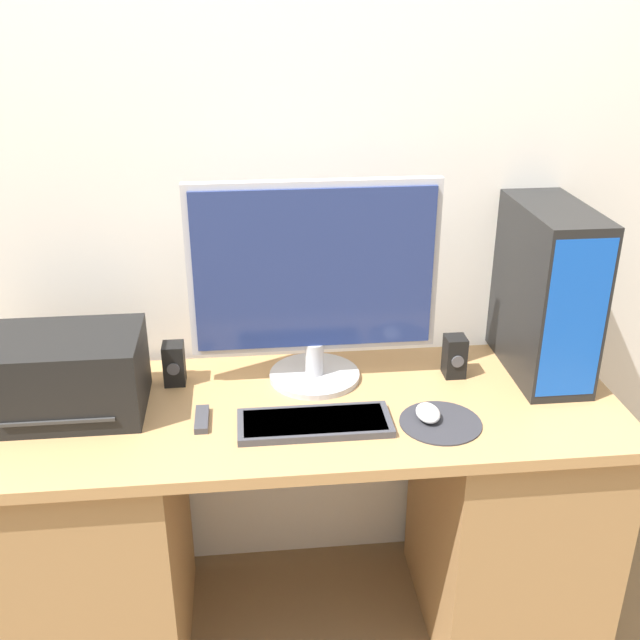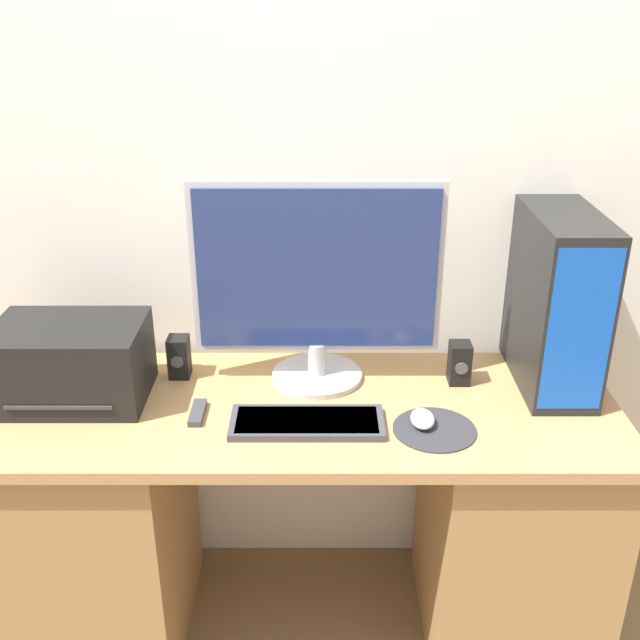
{
  "view_description": "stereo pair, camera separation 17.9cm",
  "coord_description": "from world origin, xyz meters",
  "views": [
    {
      "loc": [
        -0.14,
        -1.33,
        1.72
      ],
      "look_at": [
        0.03,
        0.29,
        0.98
      ],
      "focal_mm": 42.0,
      "sensor_mm": 36.0,
      "label": 1
    },
    {
      "loc": [
        0.04,
        -1.34,
        1.72
      ],
      "look_at": [
        0.03,
        0.29,
        0.98
      ],
      "focal_mm": 42.0,
      "sensor_mm": 36.0,
      "label": 2
    }
  ],
  "objects": [
    {
      "name": "desk",
      "position": [
        0.0,
        0.29,
        0.38
      ],
      "size": [
        1.59,
        0.58,
        0.74
      ],
      "color": "tan",
      "rests_on": "ground_plane"
    },
    {
      "name": "speaker_left",
      "position": [
        -0.34,
        0.44,
        0.8
      ],
      "size": [
        0.06,
        0.06,
        0.11
      ],
      "color": "black",
      "rests_on": "desk"
    },
    {
      "name": "mouse",
      "position": [
        0.29,
        0.19,
        0.76
      ],
      "size": [
        0.06,
        0.09,
        0.03
      ],
      "color": "silver",
      "rests_on": "mousepad"
    },
    {
      "name": "speaker_right",
      "position": [
        0.41,
        0.41,
        0.8
      ],
      "size": [
        0.06,
        0.06,
        0.11
      ],
      "color": "black",
      "rests_on": "desk"
    },
    {
      "name": "printer",
      "position": [
        -0.59,
        0.33,
        0.84
      ],
      "size": [
        0.37,
        0.26,
        0.2
      ],
      "color": "black",
      "rests_on": "desk"
    },
    {
      "name": "remote_control",
      "position": [
        -0.26,
        0.24,
        0.75
      ],
      "size": [
        0.03,
        0.11,
        0.02
      ],
      "color": "#38383D",
      "rests_on": "desk"
    },
    {
      "name": "keyboard",
      "position": [
        0.01,
        0.19,
        0.75
      ],
      "size": [
        0.37,
        0.14,
        0.02
      ],
      "color": "#3D3D42",
      "rests_on": "desk"
    },
    {
      "name": "mousepad",
      "position": [
        0.31,
        0.17,
        0.74
      ],
      "size": [
        0.2,
        0.2,
        0.0
      ],
      "color": "#2D2D33",
      "rests_on": "desk"
    },
    {
      "name": "wall_back",
      "position": [
        0.01,
        0.63,
        1.36
      ],
      "size": [
        6.4,
        0.13,
        2.7
      ],
      "color": "white",
      "rests_on": "ground_plane"
    },
    {
      "name": "computer_tower",
      "position": [
        0.65,
        0.43,
        0.97
      ],
      "size": [
        0.17,
        0.4,
        0.46
      ],
      "color": "black",
      "rests_on": "desk"
    },
    {
      "name": "monitor",
      "position": [
        0.03,
        0.43,
        1.03
      ],
      "size": [
        0.64,
        0.24,
        0.54
      ],
      "color": "#B7B7BC",
      "rests_on": "desk"
    }
  ]
}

